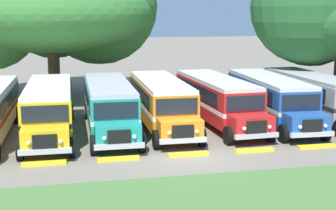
# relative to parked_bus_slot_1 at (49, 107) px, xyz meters

# --- Properties ---
(ground_plane) EXTENTS (220.00, 220.00, 0.00)m
(ground_plane) POSITION_rel_parked_bus_slot_1_xyz_m (6.68, -5.85, -1.58)
(ground_plane) COLOR slate
(parked_bus_slot_1) EXTENTS (2.74, 10.85, 2.82)m
(parked_bus_slot_1) POSITION_rel_parked_bus_slot_1_xyz_m (0.00, 0.00, 0.00)
(parked_bus_slot_1) COLOR yellow
(parked_bus_slot_1) RESTS_ON ground_plane
(parked_bus_slot_2) EXTENTS (2.74, 10.85, 2.82)m
(parked_bus_slot_2) POSITION_rel_parked_bus_slot_1_xyz_m (3.41, 0.15, 0.00)
(parked_bus_slot_2) COLOR teal
(parked_bus_slot_2) RESTS_ON ground_plane
(parked_bus_slot_3) EXTENTS (2.72, 10.85, 2.82)m
(parked_bus_slot_3) POSITION_rel_parked_bus_slot_1_xyz_m (6.58, 0.52, 0.00)
(parked_bus_slot_3) COLOR orange
(parked_bus_slot_3) RESTS_ON ground_plane
(parked_bus_slot_4) EXTENTS (3.15, 10.90, 2.82)m
(parked_bus_slot_4) POSITION_rel_parked_bus_slot_1_xyz_m (10.16, 0.61, 0.00)
(parked_bus_slot_4) COLOR red
(parked_bus_slot_4) RESTS_ON ground_plane
(parked_bus_slot_5) EXTENTS (2.94, 10.87, 2.82)m
(parked_bus_slot_5) POSITION_rel_parked_bus_slot_1_xyz_m (13.56, 0.31, 0.00)
(parked_bus_slot_5) COLOR #23519E
(parked_bus_slot_5) RESTS_ON ground_plane
(parked_bus_slot_6) EXTENTS (3.04, 10.89, 2.82)m
(parked_bus_slot_6) POSITION_rel_parked_bus_slot_1_xyz_m (16.75, 0.73, 0.00)
(parked_bus_slot_6) COLOR #9E9993
(parked_bus_slot_6) RESTS_ON ground_plane
(curb_wheelstop_1) EXTENTS (2.00, 0.36, 0.15)m
(curb_wheelstop_1) POSITION_rel_parked_bus_slot_1_xyz_m (-0.10, -5.83, -1.51)
(curb_wheelstop_1) COLOR yellow
(curb_wheelstop_1) RESTS_ON ground_plane
(curb_wheelstop_2) EXTENTS (2.00, 0.36, 0.15)m
(curb_wheelstop_2) POSITION_rel_parked_bus_slot_1_xyz_m (3.29, -5.83, -1.51)
(curb_wheelstop_2) COLOR yellow
(curb_wheelstop_2) RESTS_ON ground_plane
(curb_wheelstop_3) EXTENTS (2.00, 0.36, 0.15)m
(curb_wheelstop_3) POSITION_rel_parked_bus_slot_1_xyz_m (6.68, -5.83, -1.51)
(curb_wheelstop_3) COLOR yellow
(curb_wheelstop_3) RESTS_ON ground_plane
(curb_wheelstop_4) EXTENTS (2.00, 0.36, 0.15)m
(curb_wheelstop_4) POSITION_rel_parked_bus_slot_1_xyz_m (10.07, -5.83, -1.51)
(curb_wheelstop_4) COLOR yellow
(curb_wheelstop_4) RESTS_ON ground_plane
(curb_wheelstop_5) EXTENTS (2.00, 0.36, 0.15)m
(curb_wheelstop_5) POSITION_rel_parked_bus_slot_1_xyz_m (13.46, -5.83, -1.51)
(curb_wheelstop_5) COLOR yellow
(curb_wheelstop_5) RESTS_ON ground_plane
(broad_shade_tree) EXTENTS (16.45, 16.05, 12.15)m
(broad_shade_tree) POSITION_rel_parked_bus_slot_1_xyz_m (0.61, 12.23, 5.28)
(broad_shade_tree) COLOR brown
(broad_shade_tree) RESTS_ON ground_plane
(secondary_tree) EXTENTS (15.36, 15.33, 11.38)m
(secondary_tree) POSITION_rel_parked_bus_slot_1_xyz_m (21.53, 6.65, 5.14)
(secondary_tree) COLOR brown
(secondary_tree) RESTS_ON ground_plane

